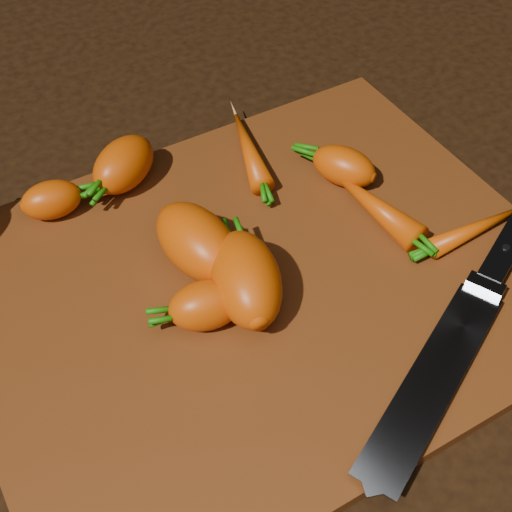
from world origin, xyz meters
TOP-DOWN VIEW (x-y plane):
  - ground at (0.00, 0.00)m, footprint 2.00×2.00m
  - cutting_board at (0.00, 0.00)m, footprint 0.50×0.40m
  - carrot_1 at (-0.06, -0.02)m, footprint 0.07×0.05m
  - carrot_2 at (-0.04, 0.04)m, footprint 0.07×0.10m
  - carrot_3 at (-0.02, -0.02)m, footprint 0.08×0.11m
  - carrot_4 at (-0.05, 0.17)m, footprint 0.09×0.08m
  - carrot_5 at (-0.13, 0.16)m, footprint 0.06×0.04m
  - carrot_6 at (0.13, 0.07)m, footprint 0.06×0.07m
  - carrot_7 at (0.07, 0.14)m, footprint 0.05×0.12m
  - carrot_8 at (0.19, -0.05)m, footprint 0.11×0.02m
  - carrot_9 at (0.13, 0.01)m, footprint 0.04×0.11m
  - knife at (0.07, -0.15)m, footprint 0.31×0.17m

SIDE VIEW (x-z plane):
  - ground at x=0.00m, z-range -0.01..0.00m
  - cutting_board at x=0.00m, z-range 0.00..0.01m
  - knife at x=0.07m, z-range 0.01..0.03m
  - carrot_8 at x=0.19m, z-range 0.01..0.03m
  - carrot_7 at x=0.07m, z-range 0.01..0.04m
  - carrot_9 at x=0.13m, z-range 0.01..0.04m
  - carrot_5 at x=-0.13m, z-range 0.01..0.05m
  - carrot_6 at x=0.13m, z-range 0.01..0.05m
  - carrot_1 at x=-0.06m, z-range 0.01..0.05m
  - carrot_4 at x=-0.05m, z-range 0.01..0.06m
  - carrot_2 at x=-0.04m, z-range 0.01..0.07m
  - carrot_3 at x=-0.02m, z-range 0.01..0.07m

